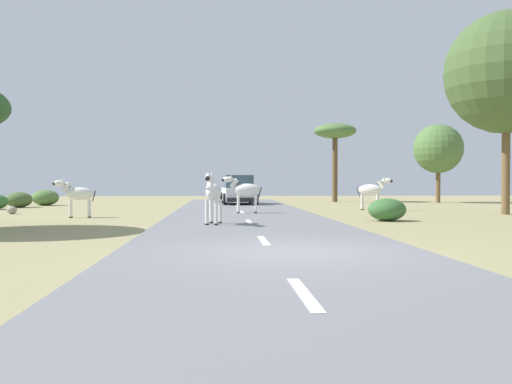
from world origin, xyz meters
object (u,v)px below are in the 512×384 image
zebra_2 (245,190)px  tree_4 (438,149)px  zebra_1 (372,190)px  car_0 (238,191)px  bush_4 (45,198)px  tree_0 (335,133)px  zebra_3 (77,194)px  zebra_0 (213,193)px  tree_5 (507,73)px  rock_1 (12,210)px  bush_3 (387,210)px  bush_0 (19,200)px

zebra_2 → tree_4: (13.50, 12.56, 2.57)m
zebra_1 → tree_4: bearing=165.4°
car_0 → bush_4: bearing=-1.8°
zebra_2 → tree_0: 16.59m
zebra_1 → zebra_3: zebra_1 is taller
zebra_0 → tree_5: 14.34m
car_0 → tree_0: tree_0 is taller
zebra_1 → bush_4: bearing=-88.5°
bush_4 → rock_1: size_ratio=3.49×
tree_5 → tree_0: bearing=104.7°
tree_0 → bush_3: (-2.15, -19.08, -4.37)m
zebra_1 → bush_3: bearing=10.5°
rock_1 → tree_0: bearing=39.0°
tree_0 → tree_4: 6.95m
bush_0 → bush_3: bearing=-34.7°
tree_4 → zebra_1: bearing=-126.8°
zebra_1 → zebra_3: (-12.87, -4.91, -0.07)m
car_0 → tree_5: bearing=131.6°
zebra_3 → tree_0: tree_0 is taller
tree_5 → rock_1: bearing=175.2°
bush_0 → bush_4: (0.61, 2.58, 0.04)m
bush_0 → tree_4: bearing=12.3°
zebra_0 → zebra_3: (-5.24, 4.45, -0.13)m
car_0 → zebra_0: bearing=81.6°
tree_5 → zebra_2: bearing=175.4°
zebra_0 → rock_1: (-8.71, 7.22, -0.86)m
tree_0 → bush_0: size_ratio=3.89×
tree_5 → bush_3: 9.09m
car_0 → bush_3: (4.74, -14.47, -0.45)m
tree_0 → bush_3: tree_0 is taller
tree_0 → bush_4: bearing=-164.7°
zebra_3 → tree_4: bearing=-62.3°
zebra_1 → car_0: size_ratio=0.37×
tree_4 → bush_4: tree_4 is taller
rock_1 → zebra_2: bearing=-4.9°
tree_5 → bush_0: size_ratio=6.12×
tree_4 → car_0: bearing=-169.1°
zebra_3 → tree_5: (17.55, 1.03, 5.07)m
zebra_0 → zebra_2: (1.28, 6.36, -0.01)m
tree_0 → zebra_0: bearing=-111.5°
zebra_0 → bush_0: size_ratio=1.24×
zebra_2 → zebra_3: size_ratio=1.08×
car_0 → rock_1: car_0 is taller
zebra_2 → bush_3: size_ratio=1.30×
tree_4 → rock_1: (-23.49, -11.71, -3.42)m
tree_5 → bush_4: tree_5 is taller
tree_5 → bush_3: bearing=-149.9°
zebra_1 → car_0: bearing=-115.9°
tree_0 → car_0: bearing=-146.2°
tree_4 → bush_0: tree_4 is taller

